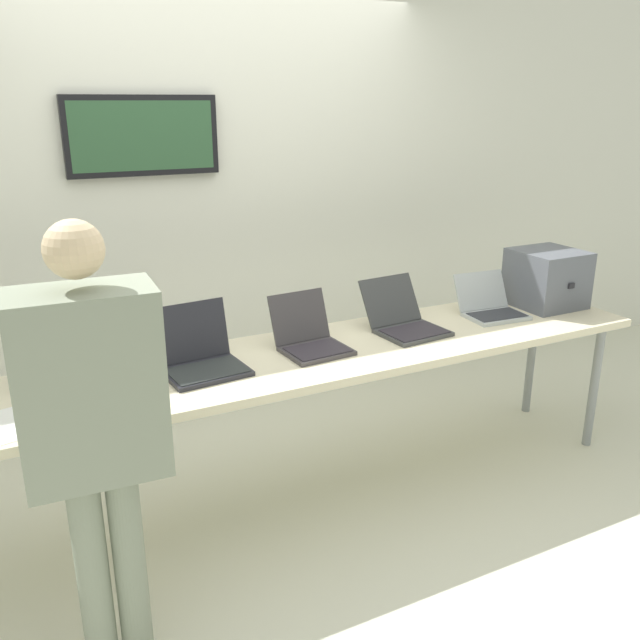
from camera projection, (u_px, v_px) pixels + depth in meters
The scene contains 10 objects.
ground at pixel (305, 501), 3.41m from camera, with size 8.00×8.00×0.04m, color beige.
back_wall at pixel (219, 204), 3.93m from camera, with size 8.00×0.11×2.68m.
workbench at pixel (304, 363), 3.17m from camera, with size 3.65×0.70×0.79m.
equipment_box at pixel (547, 278), 3.85m from camera, with size 0.36×0.37×0.33m.
laptop_station_1 at pixel (75, 378), 2.74m from camera, with size 0.38×0.36×0.24m.
laptop_station_2 at pixel (200, 356), 2.95m from camera, with size 0.37×0.36×0.28m.
laptop_station_3 at pixel (310, 338), 3.20m from camera, with size 0.32×0.36×0.25m.
laptop_station_4 at pixel (404, 320), 3.45m from camera, with size 0.36×0.42×0.25m.
laptop_station_5 at pixel (490, 306), 3.70m from camera, with size 0.34×0.34×0.22m.
person at pixel (93, 417), 2.12m from camera, with size 0.45×0.60×1.61m.
Camera 1 is at (-1.27, -2.66, 1.93)m, focal length 37.40 mm.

